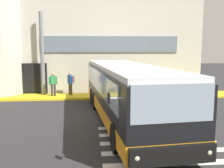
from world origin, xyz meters
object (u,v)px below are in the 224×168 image
passenger_near_column (53,83)px  passenger_by_doorway (71,82)px  bus_main_foreground (125,93)px  safety_bollard_yellow (132,93)px  entry_support_column (42,54)px

passenger_near_column → passenger_by_doorway: same height
bus_main_foreground → safety_bollard_yellow: bus_main_foreground is taller
passenger_by_doorway → bus_main_foreground: bearing=-63.6°
entry_support_column → passenger_by_doorway: size_ratio=3.52×
passenger_by_doorway → passenger_near_column: bearing=-166.0°
entry_support_column → passenger_near_column: (0.80, -0.64, -2.02)m
passenger_near_column → entry_support_column: bearing=141.6°
bus_main_foreground → passenger_by_doorway: bus_main_foreground is taller
bus_main_foreground → passenger_by_doorway: (-3.09, 6.22, -0.22)m
bus_main_foreground → safety_bollard_yellow: (1.17, 4.75, -0.88)m
entry_support_column → passenger_near_column: 2.26m
passenger_near_column → passenger_by_doorway: size_ratio=1.00×
entry_support_column → bus_main_foreground: 8.48m
entry_support_column → passenger_by_doorway: (2.00, -0.34, -1.98)m
bus_main_foreground → safety_bollard_yellow: 4.98m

